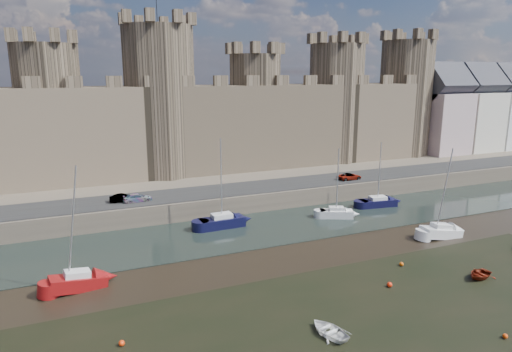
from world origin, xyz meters
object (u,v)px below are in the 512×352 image
object	(u,v)px
car_1	(123,198)
sailboat_3	(378,202)
car_3	(349,177)
sailboat_5	(441,231)
sailboat_4	(78,281)
car_2	(137,198)
sailboat_1	(222,221)
sailboat_2	(336,212)

from	to	relation	value
car_1	sailboat_3	world-z (taller)	sailboat_3
car_3	sailboat_3	bearing A→B (deg)	-179.95
sailboat_3	sailboat_5	size ratio (longest dim) A/B	0.88
sailboat_4	sailboat_5	xyz separation A→B (m)	(38.96, -2.48, -0.05)
car_2	sailboat_5	xyz separation A→B (m)	(31.10, -19.74, -2.29)
sailboat_1	sailboat_5	xyz separation A→B (m)	(22.13, -12.96, -0.10)
sailboat_1	sailboat_4	world-z (taller)	sailboat_4
car_3	sailboat_5	distance (m)	19.57
car_2	car_3	bearing A→B (deg)	-94.87
car_3	car_2	bearing A→B (deg)	86.15
car_3	sailboat_1	bearing A→B (deg)	102.58
car_2	sailboat_5	size ratio (longest dim) A/B	0.35
car_1	sailboat_5	size ratio (longest dim) A/B	0.31
car_2	sailboat_1	world-z (taller)	sailboat_1
car_3	sailboat_2	distance (m)	11.88
sailboat_2	sailboat_3	distance (m)	8.46
sailboat_1	sailboat_3	world-z (taller)	sailboat_1
car_3	car_1	bearing A→B (deg)	85.24
sailboat_2	sailboat_4	world-z (taller)	sailboat_4
car_3	sailboat_5	world-z (taller)	sailboat_5
car_2	car_3	distance (m)	31.74
sailboat_1	sailboat_2	bearing A→B (deg)	-10.12
car_3	sailboat_1	distance (m)	23.77
sailboat_4	sailboat_2	bearing A→B (deg)	5.91
car_2	sailboat_1	size ratio (longest dim) A/B	0.33
sailboat_4	car_2	bearing A→B (deg)	56.82
sailboat_1	sailboat_4	size ratio (longest dim) A/B	0.99
sailboat_3	car_3	bearing A→B (deg)	101.14
car_3	sailboat_3	xyz separation A→B (m)	(0.38, -6.56, -2.31)
sailboat_1	sailboat_5	world-z (taller)	sailboat_1
sailboat_2	sailboat_5	world-z (taller)	sailboat_5
car_2	sailboat_5	world-z (taller)	sailboat_5
car_2	sailboat_2	bearing A→B (deg)	-114.85
car_2	sailboat_4	bearing A→B (deg)	151.21
sailboat_4	sailboat_3	bearing A→B (deg)	5.86
car_1	sailboat_4	bearing A→B (deg)	162.87
sailboat_4	sailboat_5	world-z (taller)	sailboat_4
sailboat_3	car_1	bearing A→B (deg)	175.43
car_1	sailboat_1	distance (m)	13.15
sailboat_1	car_1	bearing A→B (deg)	143.74
car_3	sailboat_2	xyz separation A→B (m)	(-7.81, -8.66, -2.28)
car_2	sailboat_4	world-z (taller)	sailboat_4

